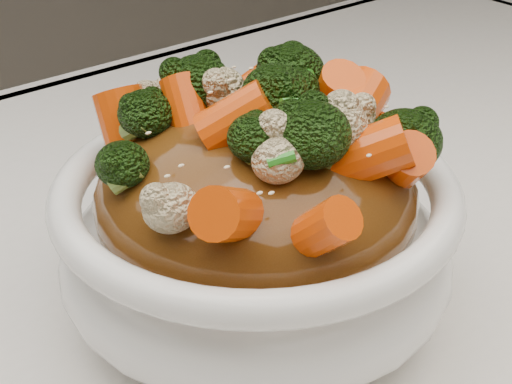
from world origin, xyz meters
TOP-DOWN VIEW (x-y plane):
  - bowl at (0.03, 0.04)m, footprint 0.23×0.23m
  - sauce_base at (0.03, 0.04)m, footprint 0.18×0.18m
  - carrots at (0.03, 0.04)m, footprint 0.18×0.18m
  - broccoli at (0.03, 0.04)m, footprint 0.18×0.18m
  - cauliflower at (0.03, 0.04)m, footprint 0.18×0.18m
  - scallions at (0.03, 0.04)m, footprint 0.14×0.14m
  - sesame_seeds at (0.03, 0.04)m, footprint 0.16×0.16m

SIDE VIEW (x-z plane):
  - bowl at x=0.03m, z-range 0.75..0.83m
  - sauce_base at x=0.03m, z-range 0.77..0.86m
  - cauliflower at x=0.03m, z-range 0.86..0.89m
  - broccoli at x=0.03m, z-range 0.85..0.89m
  - carrots at x=0.03m, z-range 0.85..0.90m
  - scallions at x=0.03m, z-range 0.87..0.89m
  - sesame_seeds at x=0.03m, z-range 0.87..0.88m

